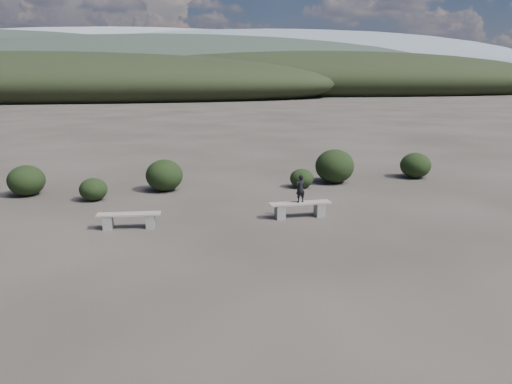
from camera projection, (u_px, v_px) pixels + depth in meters
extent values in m
plane|color=#322C26|center=(293.00, 278.00, 10.67)|extent=(1200.00, 1200.00, 0.00)
cube|color=slate|center=(108.00, 222.00, 14.06)|extent=(0.26, 0.36, 0.39)
cube|color=slate|center=(150.00, 221.00, 14.18)|extent=(0.26, 0.36, 0.39)
cube|color=gray|center=(129.00, 214.00, 14.07)|extent=(1.79, 0.46, 0.05)
cube|color=slate|center=(280.00, 212.00, 15.09)|extent=(0.29, 0.39, 0.42)
cube|color=slate|center=(319.00, 209.00, 15.37)|extent=(0.29, 0.39, 0.42)
cube|color=gray|center=(300.00, 203.00, 15.17)|extent=(1.92, 0.52, 0.05)
imported|color=black|center=(300.00, 189.00, 15.07)|extent=(0.36, 0.29, 0.86)
ellipsoid|color=black|center=(93.00, 189.00, 17.28)|extent=(0.96, 0.96, 0.79)
ellipsoid|color=black|center=(164.00, 175.00, 18.69)|extent=(1.38, 1.38, 1.19)
ellipsoid|color=black|center=(302.00, 178.00, 19.27)|extent=(0.92, 0.92, 0.73)
ellipsoid|color=black|center=(335.00, 166.00, 20.09)|extent=(1.56, 1.56, 1.36)
ellipsoid|color=black|center=(416.00, 165.00, 21.12)|extent=(1.28, 1.28, 1.07)
ellipsoid|color=black|center=(26.00, 180.00, 17.96)|extent=(1.31, 1.31, 1.11)
ellipsoid|color=black|center=(51.00, 85.00, 92.73)|extent=(110.00, 40.00, 12.00)
ellipsoid|color=black|center=(329.00, 81.00, 121.17)|extent=(120.00, 44.00, 14.00)
ellipsoid|color=#2B342B|center=(181.00, 73.00, 163.31)|extent=(190.00, 64.00, 24.00)
ellipsoid|color=slate|center=(292.00, 67.00, 307.79)|extent=(340.00, 110.00, 44.00)
ellipsoid|color=#8D969F|center=(137.00, 65.00, 387.83)|extent=(460.00, 140.00, 56.00)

